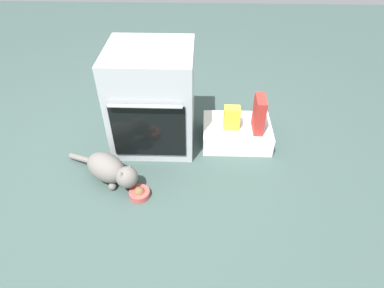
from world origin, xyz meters
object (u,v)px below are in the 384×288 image
(food_bowl, at_px, (139,193))
(snack_bag, at_px, (232,118))
(oven, at_px, (153,99))
(pantry_cabinet, at_px, (237,133))
(cat, at_px, (110,169))
(cereal_box, at_px, (259,114))

(food_bowl, distance_m, snack_bag, 0.89)
(oven, bearing_deg, pantry_cabinet, -0.48)
(pantry_cabinet, xyz_separation_m, cat, (-0.91, -0.48, 0.04))
(food_bowl, bearing_deg, pantry_cabinet, 41.58)
(cat, bearing_deg, food_bowl, 0.00)
(pantry_cabinet, distance_m, food_bowl, 0.92)
(oven, relative_size, cereal_box, 2.75)
(cereal_box, bearing_deg, food_bowl, -146.08)
(cereal_box, bearing_deg, snack_bag, 174.65)
(pantry_cabinet, relative_size, cereal_box, 1.89)
(food_bowl, height_order, snack_bag, snack_bag)
(cereal_box, bearing_deg, pantry_cabinet, 160.30)
(cat, bearing_deg, oven, 93.98)
(pantry_cabinet, height_order, snack_bag, snack_bag)
(cereal_box, bearing_deg, oven, 175.90)
(oven, xyz_separation_m, food_bowl, (-0.04, -0.62, -0.36))
(snack_bag, bearing_deg, oven, 176.32)
(food_bowl, bearing_deg, snack_bag, 42.31)
(food_bowl, relative_size, cereal_box, 0.49)
(oven, height_order, cereal_box, oven)
(pantry_cabinet, relative_size, food_bowl, 3.84)
(cat, height_order, cereal_box, cereal_box)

